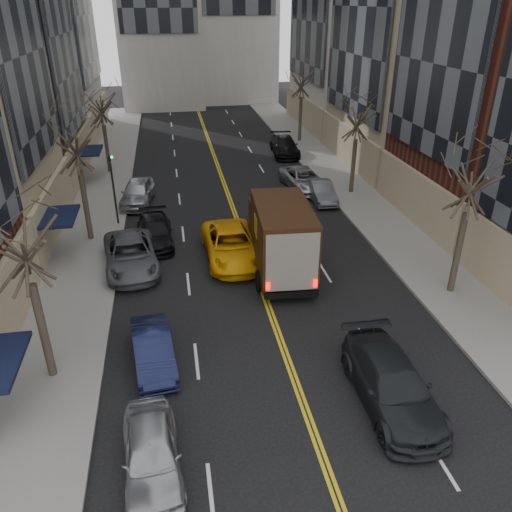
% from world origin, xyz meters
% --- Properties ---
extents(sidewalk_left, '(4.00, 66.00, 0.15)m').
position_xyz_m(sidewalk_left, '(-9.00, 27.00, 0.07)').
color(sidewalk_left, slate).
rests_on(sidewalk_left, ground).
extents(sidewalk_right, '(4.00, 66.00, 0.15)m').
position_xyz_m(sidewalk_right, '(9.00, 27.00, 0.07)').
color(sidewalk_right, slate).
rests_on(sidewalk_right, ground).
extents(tree_lf_near, '(3.20, 3.20, 8.41)m').
position_xyz_m(tree_lf_near, '(-8.80, 8.00, 6.24)').
color(tree_lf_near, '#382D23').
rests_on(tree_lf_near, sidewalk_left).
extents(tree_lf_mid, '(3.20, 3.20, 8.91)m').
position_xyz_m(tree_lf_mid, '(-8.80, 20.00, 6.60)').
color(tree_lf_mid, '#382D23').
rests_on(tree_lf_mid, sidewalk_left).
extents(tree_lf_far, '(3.20, 3.20, 8.12)m').
position_xyz_m(tree_lf_far, '(-8.80, 33.00, 6.02)').
color(tree_lf_far, '#382D23').
rests_on(tree_lf_far, sidewalk_left).
extents(tree_rt_near, '(3.20, 3.20, 8.71)m').
position_xyz_m(tree_rt_near, '(8.80, 11.00, 6.45)').
color(tree_rt_near, '#382D23').
rests_on(tree_rt_near, sidewalk_right).
extents(tree_rt_mid, '(3.20, 3.20, 8.32)m').
position_xyz_m(tree_rt_mid, '(8.80, 25.00, 6.17)').
color(tree_rt_mid, '#382D23').
rests_on(tree_rt_mid, sidewalk_right).
extents(tree_rt_far, '(3.20, 3.20, 9.11)m').
position_xyz_m(tree_rt_far, '(8.80, 40.00, 6.74)').
color(tree_rt_far, '#382D23').
rests_on(tree_rt_far, sidewalk_right).
extents(traffic_signal, '(0.29, 0.26, 4.70)m').
position_xyz_m(traffic_signal, '(-7.39, 22.00, 2.82)').
color(traffic_signal, black).
rests_on(traffic_signal, sidewalk_left).
extents(ups_truck, '(3.16, 7.06, 3.79)m').
position_xyz_m(ups_truck, '(1.25, 14.58, 1.91)').
color(ups_truck, black).
rests_on(ups_truck, ground).
extents(observer_sedan, '(2.28, 5.56, 1.61)m').
position_xyz_m(observer_sedan, '(2.98, 4.62, 0.81)').
color(observer_sedan, black).
rests_on(observer_sedan, ground).
extents(taxi, '(2.93, 6.02, 1.65)m').
position_xyz_m(taxi, '(-1.04, 16.32, 0.83)').
color(taxi, '#F9AD0A').
rests_on(taxi, ground).
extents(pedestrian, '(0.62, 0.79, 1.93)m').
position_xyz_m(pedestrian, '(1.49, 18.00, 0.96)').
color(pedestrian, black).
rests_on(pedestrian, ground).
extents(parked_lf_a, '(1.98, 4.25, 1.41)m').
position_xyz_m(parked_lf_a, '(-5.10, 3.16, 0.70)').
color(parked_lf_a, '#A4A7AC').
rests_on(parked_lf_a, ground).
extents(parked_lf_b, '(1.89, 4.23, 1.35)m').
position_xyz_m(parked_lf_b, '(-5.10, 8.11, 0.67)').
color(parked_lf_b, '#111537').
rests_on(parked_lf_b, ground).
extents(parked_lf_c, '(3.24, 5.89, 1.56)m').
position_xyz_m(parked_lf_c, '(-6.30, 16.15, 0.78)').
color(parked_lf_c, '#52545A').
rests_on(parked_lf_c, ground).
extents(parked_lf_d, '(2.20, 4.90, 1.39)m').
position_xyz_m(parked_lf_d, '(-5.10, 19.03, 0.70)').
color(parked_lf_d, black).
rests_on(parked_lf_d, ground).
extents(parked_lf_e, '(2.52, 5.00, 1.63)m').
position_xyz_m(parked_lf_e, '(-6.30, 25.56, 0.82)').
color(parked_lf_e, '#AAACB2').
rests_on(parked_lf_e, ground).
extents(parked_rt_a, '(1.58, 4.17, 1.36)m').
position_xyz_m(parked_rt_a, '(6.23, 23.95, 0.68)').
color(parked_rt_a, '#515459').
rests_on(parked_rt_a, ground).
extents(parked_rt_b, '(3.03, 5.50, 1.46)m').
position_xyz_m(parked_rt_b, '(5.68, 26.64, 0.73)').
color(parked_rt_b, '#B1B3B9').
rests_on(parked_rt_b, ground).
extents(parked_rt_c, '(2.61, 5.61, 1.59)m').
position_xyz_m(parked_rt_c, '(6.30, 35.72, 0.79)').
color(parked_rt_c, black).
rests_on(parked_rt_c, ground).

